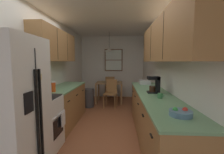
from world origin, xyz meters
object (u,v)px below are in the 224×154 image
refrigerator (9,113)px  storage_canister (52,87)px  dining_table (109,86)px  fruit_bowl (181,113)px  dining_chair_near (111,92)px  trash_bin (89,98)px  dish_rack (145,82)px  stove_range (39,124)px  microwave_over_range (28,51)px  table_serving_bowl (108,81)px  mug_by_coffeemaker (160,96)px  dining_chair_far (110,86)px  coffee_maker (155,84)px

refrigerator → storage_canister: 1.27m
dining_table → fruit_bowl: size_ratio=3.84×
dining_chair_near → trash_bin: (-0.74, -0.07, -0.20)m
dish_rack → stove_range: bearing=-138.9°
microwave_over_range → table_serving_bowl: size_ratio=3.56×
trash_bin → dining_table: bearing=45.0°
dish_rack → storage_canister: bearing=-149.6°
trash_bin → mug_by_coffeemaker: mug_by_coffeemaker is taller
microwave_over_range → storage_canister: bearing=79.2°
microwave_over_range → stove_range: bearing=-0.0°
dining_table → dining_chair_far: size_ratio=1.06×
microwave_over_range → dish_rack: bearing=39.5°
refrigerator → trash_bin: (0.25, 3.25, -0.59)m
fruit_bowl → dining_chair_near: bearing=106.5°
coffee_maker → storage_canister: bearing=179.9°
trash_bin → table_serving_bowl: bearing=50.5°
dining_chair_far → fruit_bowl: fruit_bowl is taller
dining_chair_near → dining_chair_far: 1.15m
stove_range → table_serving_bowl: (0.90, 3.28, 0.30)m
refrigerator → dish_rack: (1.96, 2.44, 0.05)m
mug_by_coffeemaker → microwave_over_range: bearing=-176.6°
table_serving_bowl → stove_range: bearing=-105.3°
stove_range → mug_by_coffeemaker: (2.00, 0.13, 0.47)m
microwave_over_range → dining_chair_far: 4.07m
microwave_over_range → table_serving_bowl: bearing=72.9°
table_serving_bowl → dining_chair_near: bearing=-78.2°
dining_table → mug_by_coffeemaker: size_ratio=8.08×
trash_bin → dining_chair_far: bearing=62.7°
dining_chair_far → trash_bin: (-0.63, -1.22, -0.20)m
refrigerator → storage_canister: (-0.05, 1.27, 0.11)m
storage_canister → fruit_bowl: storage_canister is taller
refrigerator → trash_bin: 3.32m
stove_range → microwave_over_range: (-0.11, 0.00, 1.19)m
trash_bin → coffee_maker: size_ratio=1.92×
trash_bin → dish_rack: bearing=-25.4°
microwave_over_range → dining_chair_far: bearing=74.6°
dining_chair_near → storage_canister: storage_canister is taller
dining_table → dining_chair_near: bearing=-80.4°
storage_canister → fruit_bowl: 2.38m
dish_rack → dining_chair_far: bearing=118.0°
dining_table → dish_rack: bearing=-53.9°
dining_chair_near → dish_rack: size_ratio=2.65×
trash_bin → refrigerator: bearing=-94.4°
coffee_maker → mug_by_coffeemaker: 0.45m
dining_chair_far → mug_by_coffeemaker: (1.08, -3.64, 0.44)m
coffee_maker → mug_by_coffeemaker: (-0.01, -0.43, -0.12)m
stove_range → mug_by_coffeemaker: 2.06m
mug_by_coffeemaker → fruit_bowl: (0.01, -0.82, -0.01)m
microwave_over_range → fruit_bowl: 2.35m
stove_range → dish_rack: (2.00, 1.74, 0.48)m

